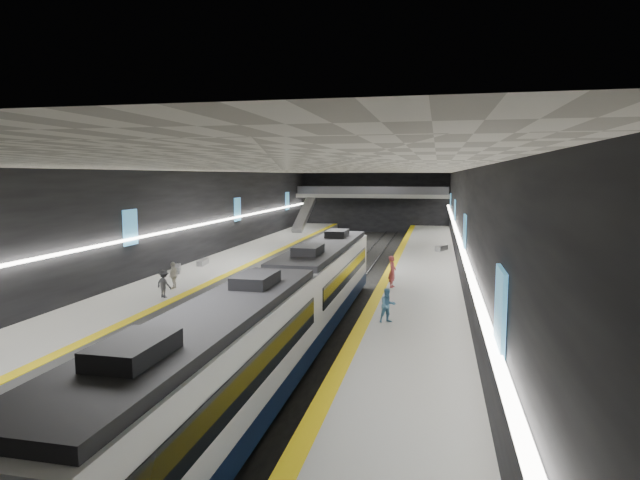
% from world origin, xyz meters
% --- Properties ---
extents(ground, '(70.00, 70.00, 0.00)m').
position_xyz_m(ground, '(0.00, 0.00, 0.00)').
color(ground, black).
rests_on(ground, ground).
extents(ceiling, '(20.00, 70.00, 0.04)m').
position_xyz_m(ceiling, '(0.00, 0.00, 8.00)').
color(ceiling, beige).
rests_on(ceiling, wall_left).
extents(wall_left, '(0.04, 70.00, 8.00)m').
position_xyz_m(wall_left, '(-10.00, 0.00, 4.00)').
color(wall_left, black).
rests_on(wall_left, ground).
extents(wall_right, '(0.04, 70.00, 8.00)m').
position_xyz_m(wall_right, '(10.00, 0.00, 4.00)').
color(wall_right, black).
rests_on(wall_right, ground).
extents(wall_back, '(20.00, 0.04, 8.00)m').
position_xyz_m(wall_back, '(0.00, 35.00, 4.00)').
color(wall_back, black).
rests_on(wall_back, ground).
extents(platform_left, '(5.00, 70.00, 1.00)m').
position_xyz_m(platform_left, '(-7.50, 0.00, 0.50)').
color(platform_left, slate).
rests_on(platform_left, ground).
extents(tile_surface_left, '(5.00, 70.00, 0.02)m').
position_xyz_m(tile_surface_left, '(-7.50, 0.00, 1.01)').
color(tile_surface_left, '#AFAFAA').
rests_on(tile_surface_left, platform_left).
extents(tactile_strip_left, '(0.60, 70.00, 0.02)m').
position_xyz_m(tactile_strip_left, '(-5.30, 0.00, 1.02)').
color(tactile_strip_left, yellow).
rests_on(tactile_strip_left, platform_left).
extents(platform_right, '(5.00, 70.00, 1.00)m').
position_xyz_m(platform_right, '(7.50, 0.00, 0.50)').
color(platform_right, slate).
rests_on(platform_right, ground).
extents(tile_surface_right, '(5.00, 70.00, 0.02)m').
position_xyz_m(tile_surface_right, '(7.50, 0.00, 1.01)').
color(tile_surface_right, '#AFAFAA').
rests_on(tile_surface_right, platform_right).
extents(tactile_strip_right, '(0.60, 70.00, 0.02)m').
position_xyz_m(tactile_strip_right, '(5.30, 0.00, 1.02)').
color(tactile_strip_right, yellow).
rests_on(tactile_strip_right, platform_right).
extents(rails, '(6.52, 70.00, 0.12)m').
position_xyz_m(rails, '(-0.00, 0.00, 0.06)').
color(rails, gray).
rests_on(rails, ground).
extents(train, '(2.69, 30.04, 3.60)m').
position_xyz_m(train, '(2.50, -16.63, 2.20)').
color(train, '#0E1B35').
rests_on(train, ground).
extents(ad_posters, '(19.94, 53.50, 2.20)m').
position_xyz_m(ad_posters, '(-0.00, 1.00, 4.50)').
color(ad_posters, '#4192C3').
rests_on(ad_posters, wall_left).
extents(cove_light_left, '(0.25, 68.60, 0.12)m').
position_xyz_m(cove_light_left, '(-9.80, 0.00, 3.80)').
color(cove_light_left, white).
rests_on(cove_light_left, wall_left).
extents(cove_light_right, '(0.25, 68.60, 0.12)m').
position_xyz_m(cove_light_right, '(9.80, 0.00, 3.80)').
color(cove_light_right, white).
rests_on(cove_light_right, wall_right).
extents(mezzanine_bridge, '(20.00, 3.00, 1.50)m').
position_xyz_m(mezzanine_bridge, '(0.00, 32.93, 5.04)').
color(mezzanine_bridge, gray).
rests_on(mezzanine_bridge, wall_left).
extents(escalator, '(1.20, 7.50, 3.92)m').
position_xyz_m(escalator, '(-7.50, 26.00, 2.90)').
color(escalator, '#99999E').
rests_on(escalator, platform_left).
extents(bench_left_near, '(1.26, 1.93, 0.46)m').
position_xyz_m(bench_left_near, '(-9.13, -3.83, 1.23)').
color(bench_left_near, '#99999E').
rests_on(bench_left_near, platform_left).
extents(bench_left_far, '(0.65, 1.67, 0.40)m').
position_xyz_m(bench_left_far, '(-8.60, -0.68, 1.20)').
color(bench_left_far, '#99999E').
rests_on(bench_left_far, platform_left).
extents(bench_right_far, '(1.18, 1.98, 0.47)m').
position_xyz_m(bench_right_far, '(8.90, 11.10, 1.23)').
color(bench_right_far, '#99999E').
rests_on(bench_right_far, platform_right).
extents(passenger_right_a, '(0.53, 0.74, 1.89)m').
position_xyz_m(passenger_right_a, '(5.93, -5.74, 1.95)').
color(passenger_right_a, '#C74A4D').
rests_on(passenger_right_a, platform_right).
extents(passenger_right_b, '(0.96, 0.90, 1.57)m').
position_xyz_m(passenger_right_b, '(6.38, -13.52, 1.79)').
color(passenger_right_b, '#5189B0').
rests_on(passenger_right_b, platform_right).
extents(passenger_left_a, '(0.39, 0.93, 1.59)m').
position_xyz_m(passenger_left_a, '(-6.63, -8.91, 1.80)').
color(passenger_left_a, silver).
rests_on(passenger_left_a, platform_left).
extents(passenger_left_b, '(1.11, 0.83, 1.52)m').
position_xyz_m(passenger_left_b, '(-6.05, -11.15, 1.76)').
color(passenger_left_b, '#3A3A41').
rests_on(passenger_left_b, platform_left).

